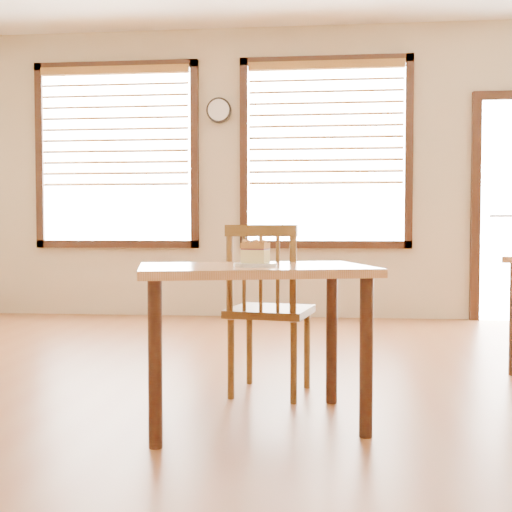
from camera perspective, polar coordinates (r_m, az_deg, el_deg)
The scene contains 9 objects.
ground at distance 2.83m, azimuth 0.45°, elevation -16.57°, with size 8.00×8.00×0.00m, color brown.
room_shell at distance 2.83m, azimuth 0.46°, elevation 21.18°, with size 8.00×8.00×8.00m.
window_left at distance 7.03m, azimuth -12.32°, elevation 9.64°, with size 1.76×0.10×1.96m.
window_right at distance 6.70m, azimuth 6.19°, elevation 10.04°, with size 1.76×0.10×1.96m.
wall_clock at distance 6.82m, azimuth -3.32°, elevation 12.81°, with size 0.26×0.05×0.26m.
cafe_table_main at distance 3.03m, azimuth -0.22°, elevation -3.01°, with size 1.20×0.95×0.75m.
cafe_chair_main at distance 3.55m, azimuth 1.10°, elevation -4.69°, with size 0.50×0.50×0.95m.
plate at distance 2.93m, azimuth -0.06°, elevation -0.79°, with size 0.20×0.20×0.02m.
cake_slice at distance 2.93m, azimuth -0.06°, elevation 0.45°, with size 0.14×0.11×0.11m.
Camera 1 is at (0.24, -2.67, 0.92)m, focal length 45.00 mm.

